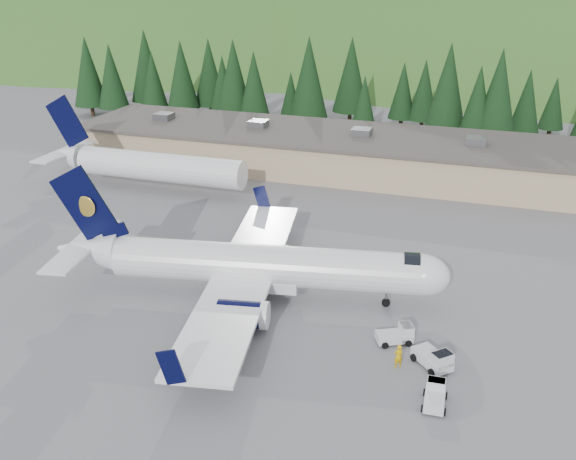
# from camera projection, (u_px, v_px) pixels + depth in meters

# --- Properties ---
(ground) EXTENTS (600.00, 600.00, 0.00)m
(ground) POSITION_uv_depth(u_px,v_px,m) (266.00, 298.00, 55.63)
(ground) COLOR slate
(airliner) EXTENTS (34.08, 32.15, 11.33)m
(airliner) POSITION_uv_depth(u_px,v_px,m) (254.00, 266.00, 54.59)
(airliner) COLOR white
(airliner) RESTS_ON ground
(second_airliner) EXTENTS (27.50, 11.00, 10.05)m
(second_airliner) POSITION_uv_depth(u_px,v_px,m) (140.00, 164.00, 80.78)
(second_airliner) COLOR white
(second_airliner) RESTS_ON ground
(baggage_tug_a) EXTENTS (3.06, 2.53, 1.46)m
(baggage_tug_a) POSITION_uv_depth(u_px,v_px,m) (398.00, 335.00, 48.96)
(baggage_tug_a) COLOR silver
(baggage_tug_a) RESTS_ON ground
(baggage_tug_b) EXTENTS (3.26, 3.27, 1.64)m
(baggage_tug_b) POSITION_uv_depth(u_px,v_px,m) (435.00, 359.00, 45.83)
(baggage_tug_b) COLOR silver
(baggage_tug_b) RESTS_ON ground
(baggage_tug_c) EXTENTS (1.68, 2.66, 1.39)m
(baggage_tug_c) POSITION_uv_depth(u_px,v_px,m) (435.00, 395.00, 42.21)
(baggage_tug_c) COLOR silver
(baggage_tug_c) RESTS_ON ground
(terminal_building) EXTENTS (71.00, 17.00, 6.10)m
(terminal_building) POSITION_uv_depth(u_px,v_px,m) (326.00, 150.00, 89.32)
(terminal_building) COLOR tan
(terminal_building) RESTS_ON ground
(ramp_worker) EXTENTS (0.80, 0.74, 1.84)m
(ramp_worker) POSITION_uv_depth(u_px,v_px,m) (398.00, 356.00, 45.83)
(ramp_worker) COLOR #DAA604
(ramp_worker) RESTS_ON ground
(tree_line) EXTENTS (113.37, 17.98, 14.38)m
(tree_line) POSITION_uv_depth(u_px,v_px,m) (355.00, 85.00, 106.66)
(tree_line) COLOR black
(tree_line) RESTS_ON ground
(hills) EXTENTS (614.00, 330.00, 300.00)m
(hills) POSITION_uv_depth(u_px,v_px,m) (574.00, 261.00, 253.94)
(hills) COLOR #24561A
(hills) RESTS_ON ground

